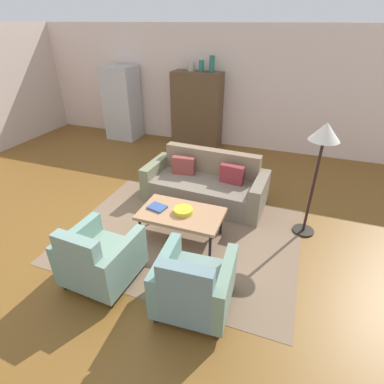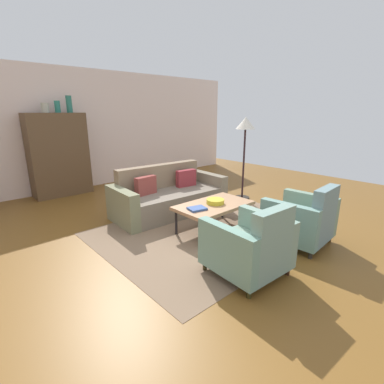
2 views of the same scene
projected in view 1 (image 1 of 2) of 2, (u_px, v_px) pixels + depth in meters
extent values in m
plane|color=brown|center=(143.00, 234.00, 4.61)|extent=(11.82, 11.82, 0.00)
cube|color=silver|center=(220.00, 88.00, 7.33)|extent=(9.85, 0.12, 2.80)
cube|color=#7B634C|center=(183.00, 235.00, 4.58)|extent=(3.40, 2.60, 0.01)
cube|color=#75695A|center=(204.00, 191.00, 5.33)|extent=(1.78, 0.98, 0.42)
cube|color=#826D54|center=(212.00, 172.00, 5.51)|extent=(1.75, 0.27, 0.86)
cube|color=#796D5A|center=(259.00, 197.00, 4.96)|extent=(0.22, 0.91, 0.62)
cube|color=#767858|center=(156.00, 176.00, 5.61)|extent=(0.22, 0.91, 0.62)
cube|color=maroon|center=(232.00, 174.00, 5.08)|extent=(0.41, 0.17, 0.32)
cube|color=brown|center=(183.00, 166.00, 5.38)|extent=(0.41, 0.16, 0.32)
cylinder|color=black|center=(157.00, 210.00, 4.83)|extent=(0.04, 0.04, 0.39)
cylinder|color=black|center=(221.00, 223.00, 4.52)|extent=(0.04, 0.04, 0.39)
cylinder|color=#212726|center=(140.00, 230.00, 4.38)|extent=(0.04, 0.04, 0.39)
cylinder|color=black|center=(210.00, 246.00, 4.06)|extent=(0.04, 0.04, 0.39)
cube|color=#A97B55|center=(181.00, 214.00, 4.34)|extent=(1.20, 0.70, 0.05)
cylinder|color=black|center=(101.00, 251.00, 4.19)|extent=(0.05, 0.05, 0.10)
cylinder|color=#32211C|center=(143.00, 265.00, 3.95)|extent=(0.05, 0.05, 0.10)
cylinder|color=#302C10|center=(65.00, 285.00, 3.65)|extent=(0.05, 0.05, 0.10)
cylinder|color=black|center=(111.00, 304.00, 3.41)|extent=(0.05, 0.05, 0.10)
cube|color=gray|center=(103.00, 263.00, 3.70)|extent=(0.61, 0.83, 0.30)
cube|color=gray|center=(81.00, 266.00, 3.32)|extent=(0.57, 0.17, 0.78)
cube|color=gray|center=(79.00, 247.00, 3.75)|extent=(0.17, 0.81, 0.56)
cube|color=gray|center=(125.00, 263.00, 3.52)|extent=(0.17, 0.81, 0.56)
cylinder|color=#3B2416|center=(176.00, 274.00, 3.81)|extent=(0.05, 0.05, 0.10)
cylinder|color=#2E2213|center=(229.00, 286.00, 3.64)|extent=(0.05, 0.05, 0.10)
cylinder|color=#28241F|center=(156.00, 318.00, 3.25)|extent=(0.05, 0.05, 0.10)
cylinder|color=#392812|center=(217.00, 335.00, 3.08)|extent=(0.05, 0.05, 0.10)
cube|color=gray|center=(195.00, 289.00, 3.35)|extent=(0.61, 0.83, 0.30)
cube|color=slate|center=(185.00, 297.00, 2.95)|extent=(0.57, 0.17, 0.78)
cube|color=gray|center=(165.00, 274.00, 3.36)|extent=(0.17, 0.81, 0.56)
cube|color=gray|center=(225.00, 287.00, 3.20)|extent=(0.17, 0.81, 0.56)
cylinder|color=gold|center=(183.00, 211.00, 4.30)|extent=(0.28, 0.28, 0.07)
cube|color=#35508F|center=(157.00, 207.00, 4.41)|extent=(0.29, 0.25, 0.03)
cube|color=brown|center=(197.00, 110.00, 7.44)|extent=(1.20, 0.50, 1.80)
cube|color=#3E2719|center=(189.00, 107.00, 7.74)|extent=(0.56, 0.01, 1.51)
cube|color=#4F301D|center=(212.00, 109.00, 7.56)|extent=(0.56, 0.01, 1.51)
cylinder|color=#AEAE9B|center=(191.00, 67.00, 6.99)|extent=(0.15, 0.15, 0.20)
cylinder|color=#257465|center=(201.00, 66.00, 6.90)|extent=(0.12, 0.12, 0.25)
cylinder|color=#276D5D|center=(212.00, 64.00, 6.80)|extent=(0.12, 0.12, 0.36)
cube|color=#B7BABF|center=(122.00, 103.00, 7.96)|extent=(0.80, 0.70, 1.85)
cylinder|color=#99999E|center=(131.00, 97.00, 8.20)|extent=(0.02, 0.02, 0.70)
cylinder|color=black|center=(303.00, 230.00, 4.66)|extent=(0.32, 0.32, 0.03)
cylinder|color=black|center=(313.00, 189.00, 4.29)|extent=(0.04, 0.04, 1.45)
cone|color=silver|center=(326.00, 132.00, 3.87)|extent=(0.40, 0.40, 0.24)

